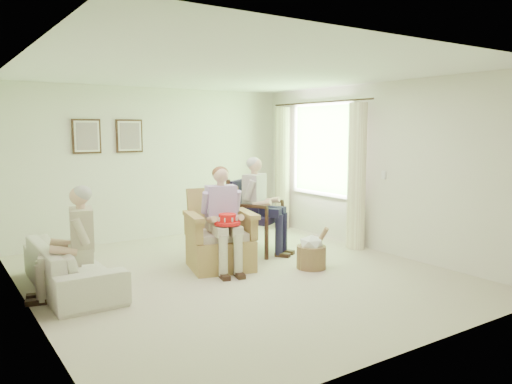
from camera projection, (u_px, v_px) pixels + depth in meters
floor at (238, 274)px, 6.53m from camera, size 5.50×5.50×0.00m
back_wall at (155, 164)px, 8.64m from camera, size 5.00×0.04×2.60m
front_wall at (413, 201)px, 4.09m from camera, size 5.00×0.04×2.60m
left_wall at (25, 188)px, 4.99m from camera, size 0.04×5.50×2.60m
right_wall at (375, 168)px, 7.74m from camera, size 0.04×5.50×2.60m
ceiling at (237, 72)px, 6.20m from camera, size 5.00×5.50×0.02m
window at (322, 147)px, 8.68m from camera, size 0.13×2.50×1.63m
curtain_left at (357, 177)px, 7.85m from camera, size 0.34×0.34×2.30m
curtain_right at (282, 169)px, 9.47m from camera, size 0.34×0.34×2.30m
framed_print_left at (87, 136)px, 7.91m from camera, size 0.45×0.05×0.55m
framed_print_right at (129, 136)px, 8.30m from camera, size 0.45×0.05×0.55m
wicker_armchair at (219, 243)px, 6.82m from camera, size 0.84×0.83×1.07m
wood_armchair at (252, 212)px, 7.72m from camera, size 0.72×0.68×1.11m
sofa at (72, 266)px, 5.91m from camera, size 1.94×0.76×0.57m
person_wicker at (224, 211)px, 6.64m from camera, size 0.40×0.62×1.37m
person_dark at (259, 198)px, 7.54m from camera, size 0.40×0.62×1.44m
person_sofa at (79, 237)px, 5.54m from camera, size 0.42×0.62×1.24m
red_hat at (227, 220)px, 6.46m from camera, size 0.34×0.34×0.14m
hatbox at (312, 252)px, 6.80m from camera, size 0.42×0.42×0.59m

